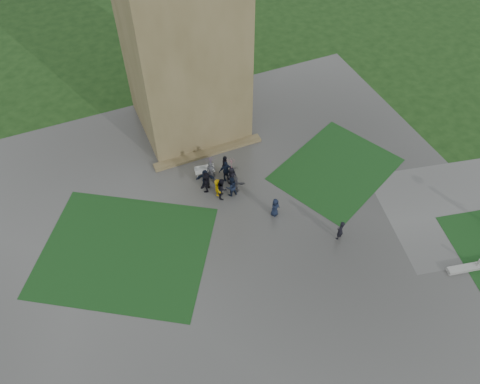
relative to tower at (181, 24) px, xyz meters
name	(u,v)px	position (x,y,z in m)	size (l,w,h in m)	color
ground	(265,255)	(0.00, -15.00, -9.00)	(120.00, 120.00, 0.00)	black
plaza	(252,233)	(0.00, -13.00, -8.99)	(34.00, 34.00, 0.02)	#393936
lawn_inset_left	(125,251)	(-8.50, -11.00, -8.97)	(11.00, 9.00, 0.01)	#123314
lawn_inset_right	(336,169)	(8.50, -10.00, -8.97)	(9.00, 7.00, 0.01)	#123314
tower	(181,24)	(0.00, 0.00, 0.00)	(8.00, 8.00, 18.00)	brown
tower_plinth	(209,152)	(0.00, -4.40, -8.87)	(9.00, 0.80, 0.22)	brown
bench	(205,170)	(-1.08, -6.49, -8.53)	(1.56, 0.69, 0.87)	beige
visitor_cluster	(221,177)	(-0.37, -8.09, -7.95)	(3.31, 3.14, 2.50)	black
pedestrian_mid	(275,207)	(2.12, -12.12, -8.20)	(0.76, 0.52, 1.57)	black
pedestrian_near	(340,230)	(5.25, -15.71, -8.13)	(0.62, 0.41, 1.71)	black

